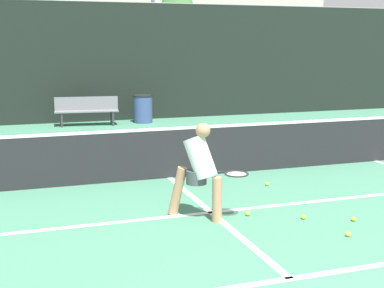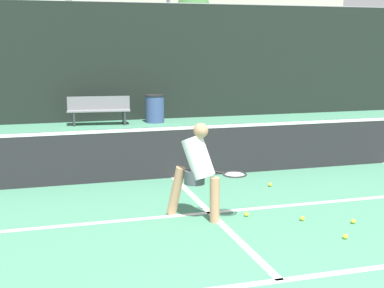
{
  "view_description": "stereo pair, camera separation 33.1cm",
  "coord_description": "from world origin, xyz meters",
  "px_view_note": "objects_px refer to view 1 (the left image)",
  "views": [
    {
      "loc": [
        -2.65,
        -2.49,
        2.43
      ],
      "look_at": [
        -0.14,
        4.97,
        0.95
      ],
      "focal_mm": 50.0,
      "sensor_mm": 36.0,
      "label": 1
    },
    {
      "loc": [
        -2.33,
        -2.59,
        2.43
      ],
      "look_at": [
        -0.14,
        4.97,
        0.95
      ],
      "focal_mm": 50.0,
      "sensor_mm": 36.0,
      "label": 2
    }
  ],
  "objects_px": {
    "courtside_bench": "(87,110)",
    "parked_car": "(69,94)",
    "player_practicing": "(200,168)",
    "trash_bin": "(143,109)"
  },
  "relations": [
    {
      "from": "courtside_bench",
      "to": "trash_bin",
      "type": "relative_size",
      "value": 2.21
    },
    {
      "from": "trash_bin",
      "to": "courtside_bench",
      "type": "bearing_deg",
      "value": -178.19
    },
    {
      "from": "player_practicing",
      "to": "parked_car",
      "type": "relative_size",
      "value": 0.3
    },
    {
      "from": "player_practicing",
      "to": "courtside_bench",
      "type": "relative_size",
      "value": 0.72
    },
    {
      "from": "courtside_bench",
      "to": "parked_car",
      "type": "height_order",
      "value": "parked_car"
    },
    {
      "from": "courtside_bench",
      "to": "parked_car",
      "type": "distance_m",
      "value": 4.63
    },
    {
      "from": "player_practicing",
      "to": "parked_car",
      "type": "bearing_deg",
      "value": 136.93
    },
    {
      "from": "player_practicing",
      "to": "courtside_bench",
      "type": "xyz_separation_m",
      "value": [
        -0.33,
        9.3,
        -0.26
      ]
    },
    {
      "from": "courtside_bench",
      "to": "parked_car",
      "type": "xyz_separation_m",
      "value": [
        -0.04,
        4.63,
        0.08
      ]
    },
    {
      "from": "player_practicing",
      "to": "trash_bin",
      "type": "bearing_deg",
      "value": 126.83
    }
  ]
}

